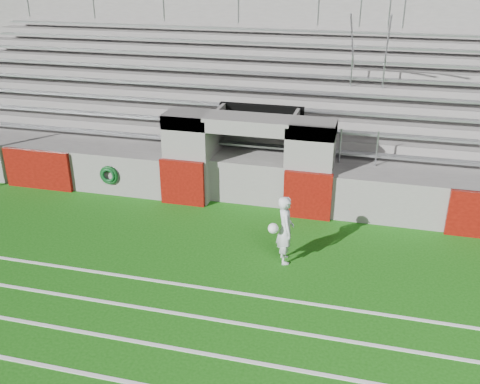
# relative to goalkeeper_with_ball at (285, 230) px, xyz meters

# --- Properties ---
(ground) EXTENTS (90.00, 90.00, 0.00)m
(ground) POSITION_rel_goalkeeper_with_ball_xyz_m (-1.59, -0.56, -0.84)
(ground) COLOR #15530D
(ground) RESTS_ON ground
(stadium_structure) EXTENTS (26.00, 8.48, 5.42)m
(stadium_structure) POSITION_rel_goalkeeper_with_ball_xyz_m (-1.59, 7.41, 0.65)
(stadium_structure) COLOR slate
(stadium_structure) RESTS_ON ground
(goalkeeper_with_ball) EXTENTS (0.65, 0.74, 1.67)m
(goalkeeper_with_ball) POSITION_rel_goalkeeper_with_ball_xyz_m (0.00, 0.00, 0.00)
(goalkeeper_with_ball) COLOR silver
(goalkeeper_with_ball) RESTS_ON ground
(hose_coil) EXTENTS (0.59, 0.15, 0.59)m
(hose_coil) POSITION_rel_goalkeeper_with_ball_xyz_m (-5.70, 2.38, -0.16)
(hose_coil) COLOR #0B3914
(hose_coil) RESTS_ON ground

